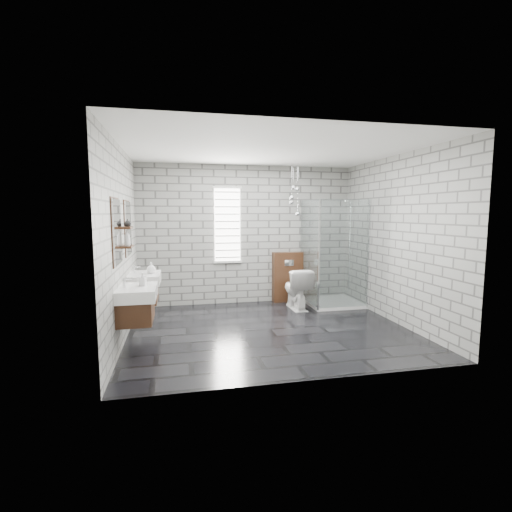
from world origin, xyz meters
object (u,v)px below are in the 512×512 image
object	(u,v)px
vanity_right	(142,279)
toilet	(296,288)
cistern_panel	(287,277)
vanity_left	(134,294)
shower_enclosure	(330,280)

from	to	relation	value
vanity_right	toilet	world-z (taller)	vanity_right
vanity_right	cistern_panel	distance (m)	2.96
vanity_left	vanity_right	size ratio (longest dim) A/B	1.00
vanity_left	vanity_right	world-z (taller)	same
shower_enclosure	toilet	bearing A→B (deg)	-175.16
cistern_panel	toilet	bearing A→B (deg)	-90.00
cistern_panel	toilet	world-z (taller)	cistern_panel
vanity_right	cistern_panel	world-z (taller)	vanity_right
cistern_panel	vanity_right	bearing A→B (deg)	-156.46
vanity_left	shower_enclosure	world-z (taller)	shower_enclosure
vanity_left	toilet	distance (m)	3.21
vanity_right	toilet	xyz separation A→B (m)	(2.71, 0.60, -0.38)
shower_enclosure	toilet	world-z (taller)	shower_enclosure
cistern_panel	shower_enclosure	bearing A→B (deg)	-36.41
vanity_right	shower_enclosure	bearing A→B (deg)	11.00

